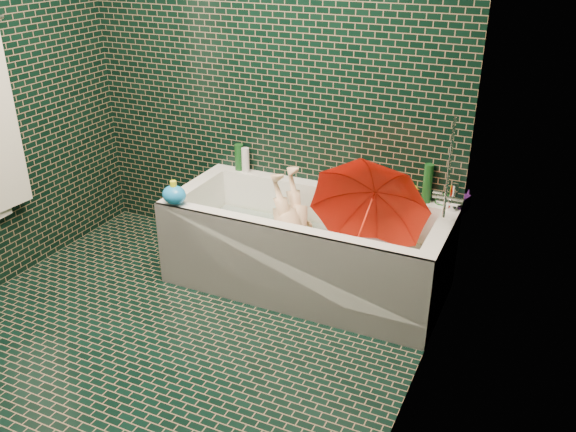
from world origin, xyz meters
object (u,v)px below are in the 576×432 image
at_px(rubber_duck, 408,194).
at_px(bath_toy, 174,195).
at_px(child, 296,238).
at_px(umbrella, 364,221).
at_px(bathtub, 306,255).

distance_m(rubber_duck, bath_toy, 1.41).
bearing_deg(rubber_duck, bath_toy, -175.49).
height_order(child, umbrella, umbrella).
bearing_deg(bath_toy, child, 40.56).
bearing_deg(rubber_duck, bathtub, -171.01).
xyz_separation_m(bathtub, child, (-0.07, 0.01, 0.10)).
relative_size(child, rubber_duck, 6.78).
relative_size(umbrella, rubber_duck, 5.36).
bearing_deg(umbrella, rubber_duck, 67.45).
bearing_deg(bathtub, child, 173.68).
xyz_separation_m(child, umbrella, (0.44, -0.02, 0.22)).
xyz_separation_m(child, rubber_duck, (0.61, 0.32, 0.28)).
height_order(bathtub, bath_toy, bath_toy).
bearing_deg(bath_toy, bathtub, 37.61).
height_order(child, bath_toy, bath_toy).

